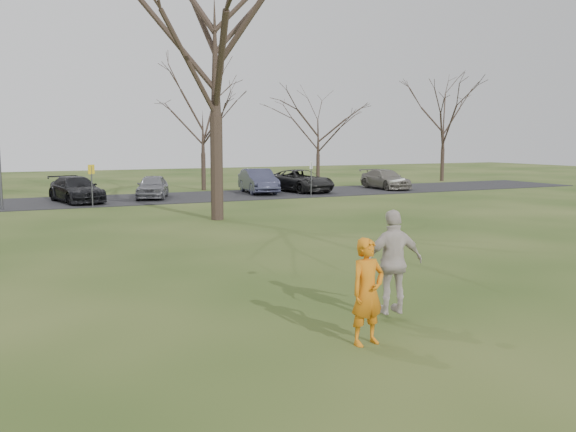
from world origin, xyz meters
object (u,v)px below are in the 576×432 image
object	(u,v)px
big_tree	(215,45)
car_6	(301,181)
player_defender	(367,292)
car_5	(258,181)
car_7	(385,179)
car_3	(76,189)
car_4	(153,186)
catching_play	(394,262)

from	to	relation	value
big_tree	car_6	bearing A→B (deg)	48.91
car_6	big_tree	bearing A→B (deg)	-140.52
player_defender	car_5	world-z (taller)	player_defender
car_7	car_3	bearing A→B (deg)	-177.38
player_defender	car_5	bearing A→B (deg)	63.81
car_4	catching_play	bearing A→B (deg)	-73.66
car_5	player_defender	bearing A→B (deg)	-101.14
car_4	car_7	bearing A→B (deg)	19.29
car_5	car_7	world-z (taller)	car_5
car_4	car_5	distance (m)	6.59
player_defender	car_3	world-z (taller)	player_defender
car_3	car_7	distance (m)	19.58
car_7	car_5	bearing A→B (deg)	178.07
car_7	big_tree	bearing A→B (deg)	-145.13
player_defender	big_tree	size ratio (longest dim) A/B	0.12
car_3	big_tree	xyz separation A→B (m)	(4.45, -9.58, 6.29)
catching_play	car_5	bearing A→B (deg)	72.64
car_4	catching_play	distance (m)	24.85
car_6	catching_play	distance (m)	27.32
car_4	car_5	size ratio (longest dim) A/B	0.86
car_5	car_3	bearing A→B (deg)	-167.18
car_7	big_tree	world-z (taller)	big_tree
car_6	catching_play	bearing A→B (deg)	-122.51
car_4	car_7	distance (m)	15.49
car_6	catching_play	xyz separation A→B (m)	(-10.71, -25.13, 0.36)
player_defender	car_4	bearing A→B (deg)	77.37
player_defender	big_tree	xyz separation A→B (m)	(2.82, 15.68, 6.14)
car_6	car_5	bearing A→B (deg)	167.01
car_3	car_6	xyz separation A→B (m)	(13.45, 0.75, 0.02)
car_3	car_4	bearing A→B (deg)	-6.21
car_5	car_4	bearing A→B (deg)	-167.82
player_defender	car_4	distance (m)	25.80
car_4	big_tree	bearing A→B (deg)	-68.45
car_5	big_tree	bearing A→B (deg)	-112.69
car_6	big_tree	xyz separation A→B (m)	(-9.00, -10.32, 6.27)
player_defender	car_3	bearing A→B (deg)	86.52
catching_play	car_3	bearing A→B (deg)	96.41
car_7	player_defender	bearing A→B (deg)	-123.50
catching_play	player_defender	bearing A→B (deg)	-141.91
car_5	car_7	size ratio (longest dim) A/B	1.02
car_3	car_4	size ratio (longest dim) A/B	1.20
car_3	car_5	xyz separation A→B (m)	(10.65, 0.92, 0.07)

